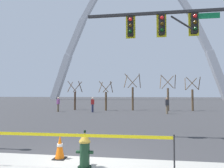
% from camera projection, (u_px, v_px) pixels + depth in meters
% --- Properties ---
extents(ground_plane, '(240.00, 240.00, 0.00)m').
position_uv_depth(ground_plane, '(87.00, 159.00, 5.96)').
color(ground_plane, '#333335').
extents(fire_hydrant, '(0.46, 0.48, 0.99)m').
position_uv_depth(fire_hydrant, '(85.00, 150.00, 5.24)').
color(fire_hydrant, black).
rests_on(fire_hydrant, ground).
extents(caution_tape_barrier, '(4.86, 0.11, 0.96)m').
position_uv_depth(caution_tape_barrier, '(77.00, 144.00, 5.11)').
color(caution_tape_barrier, '#232326').
rests_on(caution_tape_barrier, ground).
extents(traffic_cone_by_hydrant, '(0.36, 0.36, 0.73)m').
position_uv_depth(traffic_cone_by_hydrant, '(60.00, 147.00, 5.98)').
color(traffic_cone_by_hydrant, black).
rests_on(traffic_cone_by_hydrant, ground).
extents(traffic_signal_gantry, '(6.42, 0.44, 6.00)m').
position_uv_depth(traffic_signal_gantry, '(187.00, 41.00, 8.75)').
color(traffic_signal_gantry, '#232326').
rests_on(traffic_signal_gantry, ground).
extents(monument_arch, '(61.08, 2.27, 48.85)m').
position_uv_depth(monument_arch, '(135.00, 37.00, 69.13)').
color(monument_arch, '#B2B5BC').
rests_on(monument_arch, ground).
extents(tree_far_left, '(1.63, 1.64, 3.51)m').
position_uv_depth(tree_far_left, '(75.00, 97.00, 24.48)').
color(tree_far_left, '#473323').
rests_on(tree_far_left, ground).
extents(tree_left_mid, '(1.60, 1.61, 3.44)m').
position_uv_depth(tree_left_mid, '(106.00, 98.00, 23.61)').
color(tree_left_mid, brown).
rests_on(tree_left_mid, ground).
extents(tree_center_left, '(2.00, 2.01, 4.34)m').
position_uv_depth(tree_center_left, '(133.00, 94.00, 23.84)').
color(tree_center_left, brown).
rests_on(tree_center_left, ground).
extents(tree_center_right, '(1.91, 1.92, 4.14)m').
position_uv_depth(tree_center_right, '(168.00, 95.00, 23.06)').
color(tree_center_right, brown).
rests_on(tree_center_right, ground).
extents(tree_right_mid, '(1.80, 1.81, 3.90)m').
position_uv_depth(tree_right_mid, '(192.00, 96.00, 23.15)').
color(tree_right_mid, brown).
rests_on(tree_right_mid, ground).
extents(pedestrian_walking_left, '(0.38, 0.29, 1.59)m').
position_uv_depth(pedestrian_walking_left, '(167.00, 106.00, 19.53)').
color(pedestrian_walking_left, brown).
rests_on(pedestrian_walking_left, ground).
extents(pedestrian_standing_center, '(0.36, 0.24, 1.59)m').
position_uv_depth(pedestrian_standing_center, '(93.00, 105.00, 21.26)').
color(pedestrian_standing_center, '#232847').
rests_on(pedestrian_standing_center, ground).
extents(pedestrian_walking_right, '(0.26, 0.37, 1.59)m').
position_uv_depth(pedestrian_walking_right, '(58.00, 104.00, 21.98)').
color(pedestrian_walking_right, brown).
rests_on(pedestrian_walking_right, ground).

